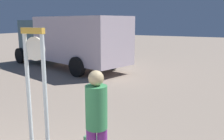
{
  "coord_description": "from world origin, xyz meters",
  "views": [
    {
      "loc": [
        2.76,
        -1.07,
        2.44
      ],
      "look_at": [
        -0.11,
        4.42,
        1.2
      ],
      "focal_mm": 39.1,
      "sensor_mm": 36.0,
      "label": 1
    }
  ],
  "objects": [
    {
      "name": "person_near_clock",
      "position": [
        0.94,
        1.9,
        0.97
      ],
      "size": [
        0.33,
        0.33,
        1.74
      ],
      "color": "#83318F",
      "rests_on": "ground_plane"
    },
    {
      "name": "box_truck_near",
      "position": [
        -5.12,
        9.24,
        1.52
      ],
      "size": [
        7.56,
        4.16,
        2.67
      ],
      "color": "silver",
      "rests_on": "ground_plane"
    },
    {
      "name": "standing_clock",
      "position": [
        -0.28,
        1.92,
        1.43
      ],
      "size": [
        0.46,
        0.11,
        2.34
      ],
      "color": "white",
      "rests_on": "ground_plane"
    }
  ]
}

